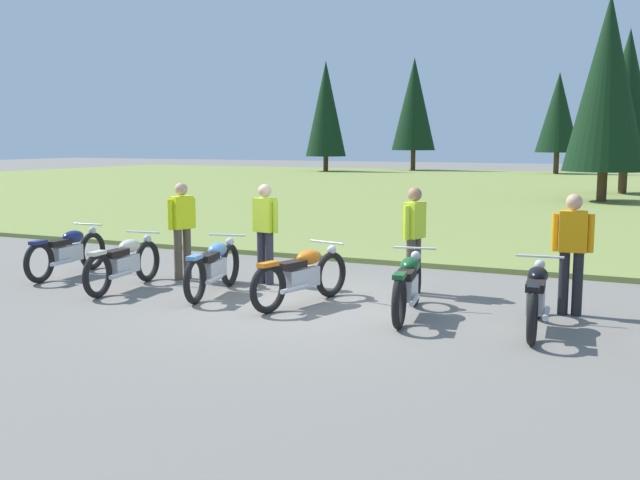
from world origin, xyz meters
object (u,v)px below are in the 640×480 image
motorcycle_sky_blue (214,266)px  motorcycle_cream (124,262)px  rider_checking_bike (265,228)px  motorcycle_navy (68,251)px  motorcycle_british_green (408,285)px  motorcycle_orange (302,275)px  rider_with_back_turned (572,247)px  rider_near_row_end (182,225)px  motorcycle_black (536,296)px  rider_in_hivis_vest (414,234)px

motorcycle_sky_blue → motorcycle_cream: bearing=-170.0°
rider_checking_bike → motorcycle_navy: bearing=-166.9°
motorcycle_british_green → rider_checking_bike: size_ratio=1.25×
motorcycle_orange → motorcycle_british_green: same height
rider_with_back_turned → rider_near_row_end: size_ratio=1.00×
motorcycle_navy → motorcycle_black: same height
motorcycle_cream → rider_near_row_end: rider_near_row_end is taller
rider_checking_bike → motorcycle_british_green: bearing=-22.5°
motorcycle_cream → motorcycle_orange: 3.10m
motorcycle_sky_blue → rider_checking_bike: bearing=72.9°
motorcycle_navy → motorcycle_british_green: 6.42m
motorcycle_sky_blue → motorcycle_black: 4.91m
motorcycle_sky_blue → rider_checking_bike: rider_checking_bike is taller
motorcycle_sky_blue → motorcycle_british_green: (3.20, -0.12, 0.00)m
rider_with_back_turned → motorcycle_british_green: bearing=-153.4°
motorcycle_navy → rider_with_back_turned: (8.41, 0.63, 0.51)m
motorcycle_cream → rider_near_row_end: (0.35, 1.11, 0.51)m
motorcycle_sky_blue → motorcycle_orange: (1.57, -0.09, 0.00)m
motorcycle_navy → motorcycle_orange: (4.78, -0.33, 0.00)m
motorcycle_british_green → rider_with_back_turned: rider_with_back_turned is taller
rider_in_hivis_vest → motorcycle_cream: bearing=-159.6°
motorcycle_navy → motorcycle_british_green: same height
motorcycle_orange → rider_checking_bike: rider_checking_bike is taller
rider_checking_bike → motorcycle_orange: bearing=-42.8°
motorcycle_navy → rider_in_hivis_vest: size_ratio=1.26×
rider_in_hivis_vest → rider_checking_bike: same height
motorcycle_cream → rider_checking_bike: rider_checking_bike is taller
motorcycle_sky_blue → rider_in_hivis_vest: size_ratio=1.25×
motorcycle_navy → motorcycle_orange: size_ratio=1.02×
motorcycle_navy → rider_with_back_turned: 8.45m
motorcycle_british_green → rider_in_hivis_vest: rider_in_hivis_vest is taller
motorcycle_orange → rider_checking_bike: (-1.25, 1.15, 0.51)m
rider_with_back_turned → rider_near_row_end: 6.38m
motorcycle_british_green → rider_with_back_turned: bearing=26.6°
motorcycle_sky_blue → motorcycle_black: bearing=-2.1°
motorcycle_cream → rider_with_back_turned: size_ratio=1.26×
motorcycle_navy → rider_in_hivis_vest: (6.02, 1.10, 0.51)m
motorcycle_cream → rider_checking_bike: 2.34m
motorcycle_black → rider_with_back_turned: rider_with_back_turned is taller
motorcycle_sky_blue → motorcycle_orange: 1.58m
motorcycle_black → rider_near_row_end: size_ratio=1.26×
motorcycle_cream → motorcycle_black: same height
motorcycle_orange → rider_near_row_end: 2.94m
rider_with_back_turned → rider_in_hivis_vest: (-2.39, 0.46, 0.00)m
rider_in_hivis_vest → rider_near_row_end: (-3.99, -0.50, 0.00)m
rider_in_hivis_vest → motorcycle_british_green: bearing=-75.1°
motorcycle_british_green → motorcycle_navy: bearing=176.7°
motorcycle_sky_blue → motorcycle_british_green: same height
motorcycle_orange → rider_in_hivis_vest: 1.96m
motorcycle_navy → motorcycle_sky_blue: bearing=-4.3°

